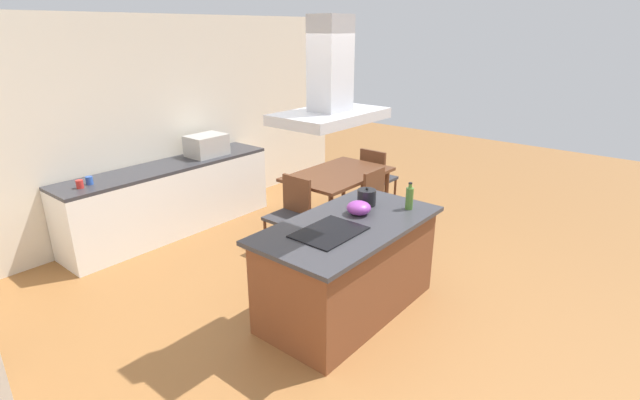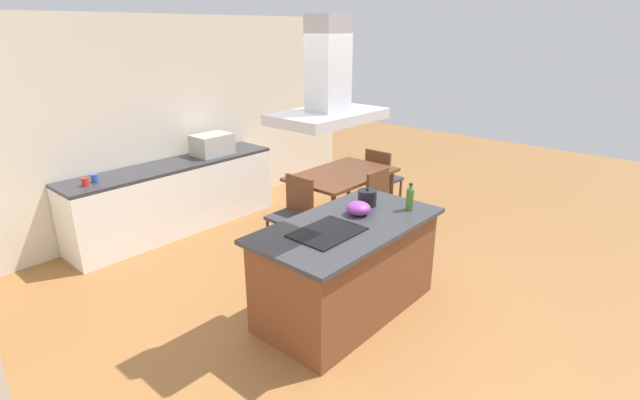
{
  "view_description": "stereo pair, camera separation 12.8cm",
  "coord_description": "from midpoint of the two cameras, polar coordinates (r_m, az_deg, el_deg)",
  "views": [
    {
      "loc": [
        -3.14,
        -2.26,
        2.54
      ],
      "look_at": [
        0.07,
        0.4,
        1.0
      ],
      "focal_mm": 26.33,
      "sensor_mm": 36.0,
      "label": 1
    },
    {
      "loc": [
        -3.05,
        -2.36,
        2.54
      ],
      "look_at": [
        0.07,
        0.4,
        1.0
      ],
      "focal_mm": 26.33,
      "sensor_mm": 36.0,
      "label": 2
    }
  ],
  "objects": [
    {
      "name": "cooktop",
      "position": [
        3.99,
        0.2,
        -3.93
      ],
      "size": [
        0.6,
        0.44,
        0.01
      ],
      "primitive_type": "cube",
      "color": "black",
      "rests_on": "kitchen_island"
    },
    {
      "name": "range_hood",
      "position": [
        3.66,
        0.22,
        13.4
      ],
      "size": [
        0.9,
        0.55,
        0.78
      ],
      "color": "#ADADB2"
    },
    {
      "name": "wall_back",
      "position": [
        6.47,
        -21.09,
        8.33
      ],
      "size": [
        7.2,
        0.1,
        2.7
      ],
      "primitive_type": "cube",
      "color": "beige",
      "rests_on": "ground"
    },
    {
      "name": "chair_facing_island",
      "position": [
        5.86,
        6.74,
        -0.17
      ],
      "size": [
        0.42,
        0.42,
        0.89
      ],
      "color": "#333338",
      "rests_on": "ground"
    },
    {
      "name": "coffee_mug_red",
      "position": [
        5.73,
        -27.74,
        1.71
      ],
      "size": [
        0.08,
        0.08,
        0.09
      ],
      "primitive_type": "cylinder",
      "color": "red",
      "rests_on": "back_counter"
    },
    {
      "name": "chair_at_left_end",
      "position": [
        5.57,
        -4.21,
        -1.17
      ],
      "size": [
        0.42,
        0.42,
        0.89
      ],
      "color": "#333338",
      "rests_on": "ground"
    },
    {
      "name": "olive_oil_bottle",
      "position": [
        4.53,
        10.02,
        0.26
      ],
      "size": [
        0.07,
        0.07,
        0.27
      ],
      "color": "#47722D",
      "rests_on": "kitchen_island"
    },
    {
      "name": "dining_table",
      "position": [
        6.17,
        1.63,
        2.59
      ],
      "size": [
        1.4,
        0.9,
        0.75
      ],
      "color": "#59331E",
      "rests_on": "ground"
    },
    {
      "name": "tea_kettle",
      "position": [
        4.6,
        4.91,
        0.33
      ],
      "size": [
        0.23,
        0.18,
        0.18
      ],
      "color": "black",
      "rests_on": "kitchen_island"
    },
    {
      "name": "coffee_mug_blue",
      "position": [
        5.82,
        -26.8,
        2.13
      ],
      "size": [
        0.08,
        0.08,
        0.09
      ],
      "primitive_type": "cylinder",
      "color": "#2D56B2",
      "rests_on": "back_counter"
    },
    {
      "name": "back_counter",
      "position": [
        6.41,
        -18.19,
        0.18
      ],
      "size": [
        2.8,
        0.62,
        0.9
      ],
      "color": "white",
      "rests_on": "ground"
    },
    {
      "name": "kitchen_island",
      "position": [
        4.39,
        2.6,
        -8.13
      ],
      "size": [
        1.8,
        0.96,
        0.9
      ],
      "color": "brown",
      "rests_on": "ground"
    },
    {
      "name": "ground",
      "position": [
        5.53,
        -10.06,
        -7.43
      ],
      "size": [
        16.0,
        16.0,
        0.0
      ],
      "primitive_type": "plane",
      "color": "#936033"
    },
    {
      "name": "mixing_bowl",
      "position": [
        4.37,
        3.89,
        -0.96
      ],
      "size": [
        0.23,
        0.23,
        0.13
      ],
      "primitive_type": "ellipsoid",
      "color": "purple",
      "rests_on": "kitchen_island"
    },
    {
      "name": "countertop_microwave",
      "position": [
        6.58,
        -14.17,
        6.47
      ],
      "size": [
        0.5,
        0.38,
        0.28
      ],
      "primitive_type": "cube",
      "color": "#B2AFAA",
      "rests_on": "back_counter"
    },
    {
      "name": "chair_at_right_end",
      "position": [
        6.93,
        6.3,
        3.09
      ],
      "size": [
        0.42,
        0.42,
        0.89
      ],
      "color": "#333338",
      "rests_on": "ground"
    }
  ]
}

